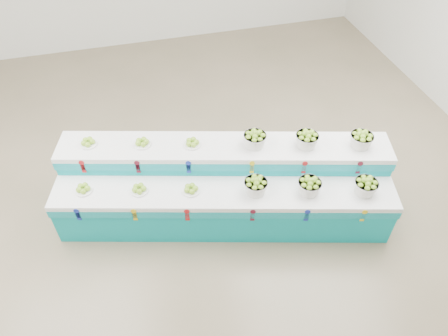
{
  "coord_description": "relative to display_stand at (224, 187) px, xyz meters",
  "views": [
    {
      "loc": [
        -0.53,
        -4.02,
        4.72
      ],
      "look_at": [
        0.47,
        -0.28,
        0.87
      ],
      "focal_mm": 33.76,
      "sensor_mm": 36.0,
      "label": 1
    }
  ],
  "objects": [
    {
      "name": "ground",
      "position": [
        -0.47,
        0.28,
        -0.51
      ],
      "size": [
        10.0,
        10.0,
        0.0
      ],
      "primitive_type": "plane",
      "color": "#73674E",
      "rests_on": "ground"
    },
    {
      "name": "display_stand",
      "position": [
        0.0,
        0.0,
        0.0
      ],
      "size": [
        4.58,
        2.27,
        1.02
      ],
      "primitive_type": null,
      "rotation": [
        0.0,
        0.0,
        -0.27
      ],
      "color": "#0A9AA1",
      "rests_on": "ground"
    },
    {
      "name": "plate_lower_left",
      "position": [
        -1.8,
        0.21,
        0.26
      ],
      "size": [
        0.28,
        0.28,
        0.1
      ],
      "primitive_type": "cylinder",
      "rotation": [
        0.0,
        0.0,
        -0.27
      ],
      "color": "white",
      "rests_on": "display_stand"
    },
    {
      "name": "plate_lower_mid",
      "position": [
        -1.11,
        0.02,
        0.26
      ],
      "size": [
        0.28,
        0.28,
        0.1
      ],
      "primitive_type": "cylinder",
      "rotation": [
        0.0,
        0.0,
        -0.27
      ],
      "color": "white",
      "rests_on": "display_stand"
    },
    {
      "name": "plate_lower_right",
      "position": [
        -0.48,
        -0.15,
        0.26
      ],
      "size": [
        0.28,
        0.28,
        0.1
      ],
      "primitive_type": "cylinder",
      "rotation": [
        0.0,
        0.0,
        -0.27
      ],
      "color": "white",
      "rests_on": "display_stand"
    },
    {
      "name": "basket_lower_left",
      "position": [
        0.31,
        -0.37,
        0.32
      ],
      "size": [
        0.37,
        0.37,
        0.22
      ],
      "primitive_type": null,
      "rotation": [
        0.0,
        0.0,
        -0.27
      ],
      "color": "silver",
      "rests_on": "display_stand"
    },
    {
      "name": "basket_lower_mid",
      "position": [
        0.97,
        -0.55,
        0.32
      ],
      "size": [
        0.37,
        0.37,
        0.22
      ],
      "primitive_type": null,
      "rotation": [
        0.0,
        0.0,
        -0.27
      ],
      "color": "silver",
      "rests_on": "display_stand"
    },
    {
      "name": "basket_lower_right",
      "position": [
        1.65,
        -0.74,
        0.32
      ],
      "size": [
        0.37,
        0.37,
        0.22
      ],
      "primitive_type": null,
      "rotation": [
        0.0,
        0.0,
        -0.27
      ],
      "color": "silver",
      "rests_on": "display_stand"
    },
    {
      "name": "plate_upper_left",
      "position": [
        -1.65,
        0.74,
        0.56
      ],
      "size": [
        0.28,
        0.28,
        0.1
      ],
      "primitive_type": "cylinder",
      "rotation": [
        0.0,
        0.0,
        -0.27
      ],
      "color": "white",
      "rests_on": "display_stand"
    },
    {
      "name": "plate_upper_mid",
      "position": [
        -0.97,
        0.55,
        0.56
      ],
      "size": [
        0.28,
        0.28,
        0.1
      ],
      "primitive_type": "cylinder",
      "rotation": [
        0.0,
        0.0,
        -0.27
      ],
      "color": "white",
      "rests_on": "display_stand"
    },
    {
      "name": "plate_upper_right",
      "position": [
        -0.33,
        0.38,
        0.56
      ],
      "size": [
        0.28,
        0.28,
        0.1
      ],
      "primitive_type": "cylinder",
      "rotation": [
        0.0,
        0.0,
        -0.27
      ],
      "color": "white",
      "rests_on": "display_stand"
    },
    {
      "name": "basket_upper_left",
      "position": [
        0.46,
        0.16,
        0.62
      ],
      "size": [
        0.37,
        0.37,
        0.22
      ],
      "primitive_type": null,
      "rotation": [
        0.0,
        0.0,
        -0.27
      ],
      "color": "silver",
      "rests_on": "display_stand"
    },
    {
      "name": "basket_upper_mid",
      "position": [
        1.11,
        -0.02,
        0.62
      ],
      "size": [
        0.37,
        0.37,
        0.22
      ],
      "primitive_type": null,
      "rotation": [
        0.0,
        0.0,
        -0.27
      ],
      "color": "silver",
      "rests_on": "display_stand"
    },
    {
      "name": "basket_upper_right",
      "position": [
        1.79,
        -0.21,
        0.62
      ],
      "size": [
        0.37,
        0.37,
        0.22
      ],
      "primitive_type": null,
      "rotation": [
        0.0,
        0.0,
        -0.27
      ],
      "color": "silver",
      "rests_on": "display_stand"
    }
  ]
}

